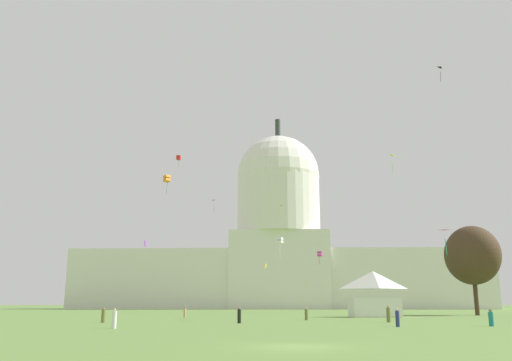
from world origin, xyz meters
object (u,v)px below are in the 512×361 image
at_px(person_navy_back_left, 397,318).
at_px(kite_gold_mid, 282,207).
at_px(person_tan_mid_center, 185,312).
at_px(kite_pink_low, 444,234).
at_px(kite_violet_low, 145,244).
at_px(kite_red_high, 179,158).
at_px(person_white_front_center, 114,319).
at_px(kite_black_high, 441,69).
at_px(kite_lime_mid, 391,158).
at_px(kite_orange_mid, 167,179).
at_px(kite_green_mid, 215,202).
at_px(capitol_building, 279,246).
at_px(event_tent, 374,293).
at_px(person_teal_front_right, 491,318).
at_px(kite_magenta_low, 320,254).
at_px(person_olive_mid_right, 388,315).
at_px(person_olive_edge_east, 306,314).
at_px(kite_white_low, 280,241).
at_px(person_black_deep_crowd, 239,316).
at_px(tree_east_far, 472,255).
at_px(kite_yellow_low, 266,266).
at_px(person_olive_front_left, 103,316).

distance_m(person_navy_back_left, kite_gold_mid, 85.19).
relative_size(person_tan_mid_center, kite_pink_low, 0.56).
bearing_deg(kite_violet_low, kite_red_high, -115.01).
bearing_deg(kite_red_high, kite_pink_low, -140.38).
distance_m(person_navy_back_left, person_white_front_center, 23.98).
xyz_separation_m(kite_black_high, kite_lime_mid, (-11.53, 1.64, -19.36)).
distance_m(kite_orange_mid, kite_green_mid, 39.07).
relative_size(person_tan_mid_center, kite_green_mid, 0.53).
xyz_separation_m(kite_violet_low, kite_lime_mid, (44.55, 27.32, 20.77)).
bearing_deg(kite_black_high, kite_green_mid, 120.18).
bearing_deg(kite_lime_mid, kite_red_high, -77.21).
relative_size(capitol_building, kite_lime_mid, 37.15).
bearing_deg(kite_black_high, capitol_building, 78.45).
xyz_separation_m(event_tent, kite_orange_mid, (-32.82, 9.43, 19.56)).
bearing_deg(kite_lime_mid, person_teal_front_right, 35.00).
relative_size(kite_magenta_low, kite_red_high, 0.95).
relative_size(person_olive_mid_right, kite_pink_low, 0.64).
xyz_separation_m(kite_orange_mid, kite_red_high, (-6.63, 45.84, 16.40)).
bearing_deg(kite_red_high, person_olive_edge_east, -150.09).
relative_size(kite_white_low, kite_lime_mid, 0.73).
bearing_deg(person_black_deep_crowd, kite_black_high, 166.95).
xyz_separation_m(kite_pink_low, kite_gold_mid, (-18.06, 65.64, 14.99)).
bearing_deg(kite_orange_mid, event_tent, -60.24).
height_order(tree_east_far, person_olive_edge_east, tree_east_far).
bearing_deg(kite_gold_mid, person_olive_edge_east, -173.01).
relative_size(person_olive_mid_right, kite_lime_mid, 0.48).
relative_size(tree_east_far, kite_green_mid, 5.10).
height_order(event_tent, person_olive_mid_right, event_tent).
bearing_deg(person_olive_edge_east, kite_magenta_low, -139.64).
xyz_separation_m(person_olive_mid_right, kite_gold_mid, (-10.06, 70.28, 24.14)).
bearing_deg(person_olive_mid_right, tree_east_far, -141.43).
bearing_deg(kite_orange_mid, kite_magenta_low, 2.42).
bearing_deg(person_navy_back_left, kite_magenta_low, -9.50).
bearing_deg(person_olive_mid_right, kite_red_high, -81.66).
bearing_deg(person_black_deep_crowd, capitol_building, -157.87).
relative_size(event_tent, kite_yellow_low, 7.51).
height_order(person_navy_back_left, kite_magenta_low, kite_magenta_low).
distance_m(person_olive_edge_east, kite_white_low, 9.60).
bearing_deg(kite_black_high, kite_orange_mid, 160.73).
bearing_deg(kite_pink_low, kite_lime_mid, -87.09).
xyz_separation_m(capitol_building, kite_white_low, (-0.82, -110.06, -10.53)).
bearing_deg(person_teal_front_right, kite_violet_low, 163.65).
xyz_separation_m(kite_white_low, kite_green_mid, (-15.00, 60.46, 16.39)).
relative_size(person_olive_edge_east, person_tan_mid_center, 0.98).
bearing_deg(kite_orange_mid, kite_lime_mid, -19.21).
distance_m(tree_east_far, person_olive_front_left, 61.68).
bearing_deg(person_navy_back_left, person_olive_edge_east, 11.06).
xyz_separation_m(capitol_building, kite_magenta_low, (8.59, -58.10, -7.65)).
bearing_deg(kite_green_mid, kite_black_high, -113.47).
bearing_deg(kite_white_low, person_teal_front_right, -18.70).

